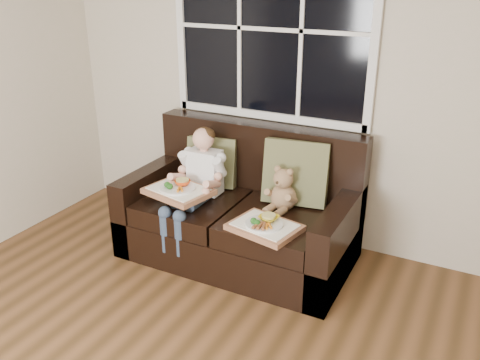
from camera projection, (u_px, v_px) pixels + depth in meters
The scene contains 9 objects.
room_walls at pixel (71, 136), 1.55m from camera, with size 4.52×5.02×2.71m.
window_back at pixel (270, 29), 3.75m from camera, with size 1.62×0.04×1.37m.
loveseat at pixel (242, 217), 3.88m from camera, with size 1.70×0.92×0.96m.
pillow_left at pixel (212, 162), 4.03m from camera, with size 0.42×0.26×0.40m.
pillow_right at pixel (296, 172), 3.71m from camera, with size 0.50×0.29×0.49m.
child at pixel (198, 176), 3.79m from camera, with size 0.36×0.59×0.82m.
teddy_bear at pixel (283, 192), 3.64m from camera, with size 0.22×0.26×0.34m.
tray_left at pixel (179, 190), 3.69m from camera, with size 0.52×0.43×0.10m.
tray_right at pixel (265, 226), 3.38m from camera, with size 0.50×0.42×0.10m.
Camera 1 is at (1.14, -1.08, 2.07)m, focal length 38.00 mm.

